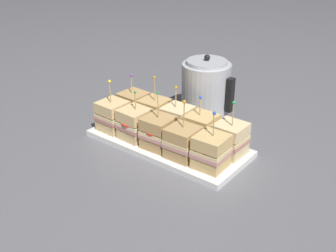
# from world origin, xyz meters

# --- Properties ---
(ground_plane) EXTENTS (6.00, 6.00, 0.00)m
(ground_plane) POSITION_xyz_m (0.00, 0.00, 0.00)
(ground_plane) COLOR slate
(serving_platter) EXTENTS (0.49, 0.22, 0.02)m
(serving_platter) POSITION_xyz_m (0.00, 0.00, 0.01)
(serving_platter) COLOR white
(serving_platter) RESTS_ON ground_plane
(sandwich_front_far_left) EXTENTS (0.09, 0.09, 0.17)m
(sandwich_front_far_left) POSITION_xyz_m (-0.19, -0.05, 0.07)
(sandwich_front_far_left) COLOR #DBB77A
(sandwich_front_far_left) RESTS_ON serving_platter
(sandwich_front_left) EXTENTS (0.09, 0.09, 0.15)m
(sandwich_front_left) POSITION_xyz_m (-0.09, -0.05, 0.07)
(sandwich_front_left) COLOR #DBB77A
(sandwich_front_left) RESTS_ON serving_platter
(sandwich_front_center) EXTENTS (0.09, 0.09, 0.18)m
(sandwich_front_center) POSITION_xyz_m (0.00, -0.05, 0.07)
(sandwich_front_center) COLOR tan
(sandwich_front_center) RESTS_ON serving_platter
(sandwich_front_right) EXTENTS (0.09, 0.09, 0.17)m
(sandwich_front_right) POSITION_xyz_m (0.09, -0.05, 0.06)
(sandwich_front_right) COLOR tan
(sandwich_front_right) RESTS_ON serving_platter
(sandwich_front_far_right) EXTENTS (0.09, 0.09, 0.17)m
(sandwich_front_far_right) POSITION_xyz_m (0.18, -0.04, 0.07)
(sandwich_front_far_right) COLOR tan
(sandwich_front_far_right) RESTS_ON serving_platter
(sandwich_back_far_left) EXTENTS (0.09, 0.09, 0.16)m
(sandwich_back_far_left) POSITION_xyz_m (-0.18, 0.05, 0.07)
(sandwich_back_far_left) COLOR tan
(sandwich_back_far_left) RESTS_ON serving_platter
(sandwich_back_left) EXTENTS (0.09, 0.09, 0.18)m
(sandwich_back_left) POSITION_xyz_m (-0.09, 0.05, 0.07)
(sandwich_back_left) COLOR tan
(sandwich_back_left) RESTS_ON serving_platter
(sandwich_back_center) EXTENTS (0.09, 0.09, 0.16)m
(sandwich_back_center) POSITION_xyz_m (0.00, 0.05, 0.07)
(sandwich_back_center) COLOR beige
(sandwich_back_center) RESTS_ON serving_platter
(sandwich_back_right) EXTENTS (0.09, 0.09, 0.15)m
(sandwich_back_right) POSITION_xyz_m (0.09, 0.04, 0.07)
(sandwich_back_right) COLOR tan
(sandwich_back_right) RESTS_ON serving_platter
(sandwich_back_far_right) EXTENTS (0.09, 0.09, 0.17)m
(sandwich_back_far_right) POSITION_xyz_m (0.19, 0.05, 0.07)
(sandwich_back_far_right) COLOR beige
(sandwich_back_far_right) RESTS_ON serving_platter
(kettle_steel) EXTENTS (0.19, 0.17, 0.23)m
(kettle_steel) POSITION_xyz_m (-0.02, 0.24, 0.10)
(kettle_steel) COLOR #B7BABF
(kettle_steel) RESTS_ON ground_plane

